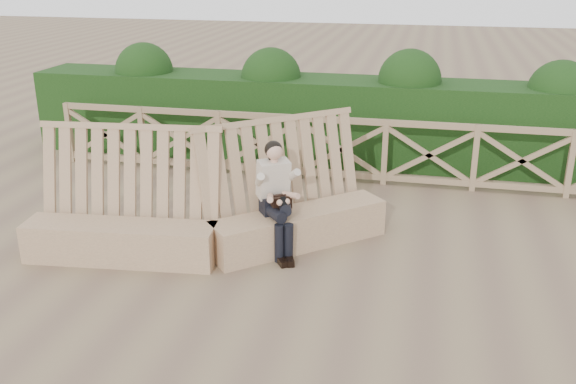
# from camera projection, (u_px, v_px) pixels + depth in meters

# --- Properties ---
(ground) EXTENTS (60.00, 60.00, 0.00)m
(ground) POSITION_uv_depth(u_px,v_px,m) (298.00, 275.00, 7.66)
(ground) COLOR brown
(ground) RESTS_ON ground
(bench) EXTENTS (4.37, 2.45, 1.62)m
(bench) POSITION_uv_depth(u_px,v_px,m) (211.00, 220.00, 8.19)
(bench) COLOR #8F6C51
(bench) RESTS_ON ground
(woman) EXTENTS (0.66, 0.87, 1.43)m
(woman) POSITION_uv_depth(u_px,v_px,m) (276.00, 193.00, 8.06)
(woman) COLOR black
(woman) RESTS_ON ground
(guardrail) EXTENTS (10.10, 0.09, 1.10)m
(guardrail) POSITION_uv_depth(u_px,v_px,m) (341.00, 149.00, 10.66)
(guardrail) COLOR #826A4C
(guardrail) RESTS_ON ground
(hedge) EXTENTS (12.00, 1.20, 1.50)m
(hedge) POSITION_uv_depth(u_px,v_px,m) (351.00, 121.00, 11.69)
(hedge) COLOR black
(hedge) RESTS_ON ground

